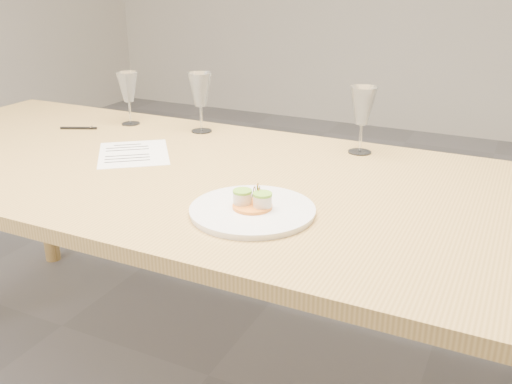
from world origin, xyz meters
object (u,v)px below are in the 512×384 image
at_px(dinner_plate, 253,209).
at_px(recipe_sheet, 133,153).
at_px(wine_glass_0, 128,88).
at_px(wine_glass_2, 363,107).
at_px(wine_glass_1, 200,91).
at_px(dining_table, 202,192).
at_px(ballpoint_pen, 79,128).

xyz_separation_m(dinner_plate, recipe_sheet, (-0.56, 0.26, -0.01)).
xyz_separation_m(dinner_plate, wine_glass_0, (-0.80, 0.56, 0.13)).
bearing_deg(wine_glass_2, dinner_plate, -99.06).
height_order(wine_glass_1, wine_glass_2, same).
height_order(wine_glass_0, wine_glass_2, wine_glass_2).
distance_m(dining_table, dinner_plate, 0.36).
distance_m(ballpoint_pen, wine_glass_0, 0.23).
xyz_separation_m(dining_table, recipe_sheet, (-0.28, 0.05, 0.07)).
bearing_deg(dinner_plate, dining_table, 142.22).
distance_m(dinner_plate, wine_glass_2, 0.62).
distance_m(dinner_plate, ballpoint_pen, 1.01).
height_order(recipe_sheet, wine_glass_2, wine_glass_2).
height_order(dining_table, recipe_sheet, recipe_sheet).
bearing_deg(wine_glass_2, wine_glass_1, -179.33).
bearing_deg(ballpoint_pen, dinner_plate, -48.75).
relative_size(recipe_sheet, wine_glass_1, 1.65).
distance_m(dinner_plate, wine_glass_1, 0.78).
height_order(ballpoint_pen, wine_glass_1, wine_glass_1).
relative_size(wine_glass_1, wine_glass_2, 1.00).
xyz_separation_m(dining_table, wine_glass_1, (-0.22, 0.37, 0.22)).
bearing_deg(wine_glass_1, wine_glass_0, -174.44).
bearing_deg(recipe_sheet, wine_glass_2, -10.75).
relative_size(recipe_sheet, ballpoint_pen, 2.76).
height_order(dinner_plate, wine_glass_0, wine_glass_0).
bearing_deg(wine_glass_1, dining_table, -59.29).
relative_size(dinner_plate, wine_glass_1, 1.44).
bearing_deg(dinner_plate, ballpoint_pen, 155.91).
xyz_separation_m(wine_glass_0, wine_glass_1, (0.30, 0.03, 0.01)).
distance_m(dinner_plate, recipe_sheet, 0.62).
distance_m(recipe_sheet, wine_glass_0, 0.40).
bearing_deg(wine_glass_0, wine_glass_1, 5.56).
height_order(dining_table, ballpoint_pen, ballpoint_pen).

